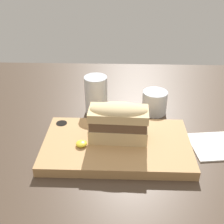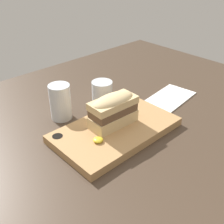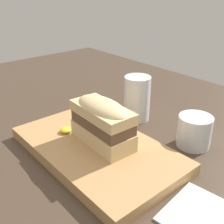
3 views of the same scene
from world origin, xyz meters
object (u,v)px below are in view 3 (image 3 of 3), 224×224
object	(u,v)px
serving_board	(96,149)
wine_glass	(194,132)
water_glass	(137,101)
sandwich	(102,120)

from	to	relation	value
serving_board	wine_glass	distance (cm)	22.95
water_glass	wine_glass	xyz separation A→B (cm)	(18.62, 0.15, -1.91)
sandwich	water_glass	distance (cm)	19.58
water_glass	wine_glass	distance (cm)	18.71
sandwich	wine_glass	xyz separation A→B (cm)	(11.32, 18.10, -4.76)
water_glass	wine_glass	bearing A→B (deg)	0.48
wine_glass	water_glass	bearing A→B (deg)	-179.52
water_glass	wine_glass	world-z (taller)	water_glass
sandwich	serving_board	bearing A→B (deg)	-106.39
serving_board	water_glass	xyz separation A→B (cm)	(-6.85, 19.44, 3.98)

